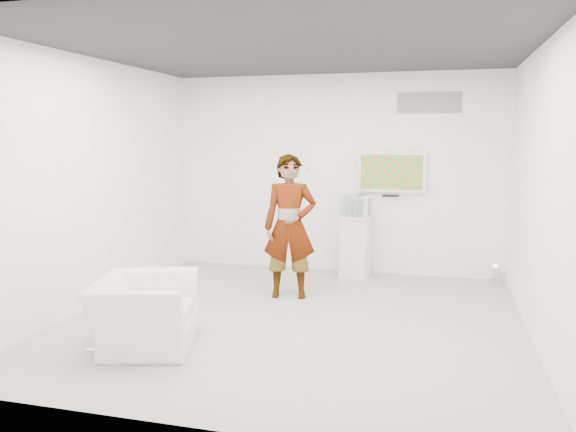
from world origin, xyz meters
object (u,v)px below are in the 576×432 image
object	(u,v)px
person	(290,226)
floor_uplight	(495,274)
tv	(392,172)
armchair	(144,313)
pedestal	(355,246)

from	to	relation	value
person	floor_uplight	xyz separation A→B (m)	(2.65, 1.44, -0.80)
tv	floor_uplight	world-z (taller)	tv
armchair	person	bearing A→B (deg)	-39.66
tv	armchair	world-z (taller)	tv
armchair	floor_uplight	world-z (taller)	armchair
tv	pedestal	size ratio (longest dim) A/B	1.10
pedestal	person	bearing A→B (deg)	-117.06
armchair	pedestal	world-z (taller)	pedestal
armchair	floor_uplight	distance (m)	5.02
armchair	pedestal	size ratio (longest dim) A/B	1.16
tv	pedestal	distance (m)	1.22
tv	armchair	bearing A→B (deg)	-120.04
armchair	floor_uplight	xyz separation A→B (m)	(3.59, 3.51, -0.21)
armchair	pedestal	bearing A→B (deg)	-40.71
tv	floor_uplight	xyz separation A→B (m)	(1.50, -0.10, -1.42)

